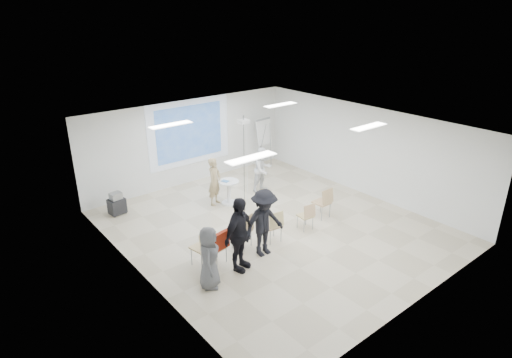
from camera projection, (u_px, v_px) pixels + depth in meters
floor at (273, 228)px, 12.42m from camera, size 8.00×9.00×0.10m
ceiling at (275, 125)px, 11.26m from camera, size 8.00×9.00×0.10m
wall_back at (189, 142)px, 15.11m from camera, size 8.00×0.10×3.00m
wall_left at (137, 222)px, 9.47m from camera, size 0.10×9.00×3.00m
wall_right at (366, 150)px, 14.21m from camera, size 0.10×9.00×3.00m
projection_halo at (190, 132)px, 14.94m from camera, size 3.20×0.01×2.30m
projection_image at (190, 132)px, 14.92m from camera, size 2.60×0.01×1.90m
pedestal_table at (229, 191)px, 13.70m from camera, size 0.85×0.85×0.82m
player_left at (214, 178)px, 13.53m from camera, size 0.78×0.69×1.77m
player_right at (263, 167)px, 14.53m from camera, size 0.88×0.73×1.72m
controller_left at (214, 167)px, 13.71m from camera, size 0.09×0.12×0.04m
controller_right at (254, 158)px, 14.49m from camera, size 0.05×0.12×0.04m
chair_far_left at (204, 245)px, 10.34m from camera, size 0.53×0.56×0.98m
chair_left_mid at (219, 245)px, 10.46m from camera, size 0.48×0.50×0.87m
chair_left_inner at (244, 229)px, 11.12m from camera, size 0.59×0.61×0.96m
chair_center at (274, 224)px, 11.42m from camera, size 0.49×0.52×0.93m
chair_right_inner at (307, 214)px, 12.07m from camera, size 0.43×0.46×0.83m
chair_right_far at (324, 201)px, 12.72m from camera, size 0.46×0.50×0.97m
red_jacket at (221, 241)px, 10.27m from camera, size 0.48×0.18×0.45m
laptop at (241, 230)px, 11.19m from camera, size 0.42×0.37×0.03m
audience_left at (239, 230)px, 10.03m from camera, size 1.44×1.16×2.16m
audience_mid at (264, 219)px, 10.68m from camera, size 1.33×0.75×2.04m
audience_outer at (209, 254)px, 9.48m from camera, size 0.93×0.97×1.67m
flipchart_easel at (264, 132)px, 16.45m from camera, size 0.85×0.65×1.97m
av_cart at (117, 204)px, 13.07m from camera, size 0.52×0.44×0.70m
ceiling_projector at (244, 126)px, 12.53m from camera, size 0.30×0.25×3.00m
fluor_panel_nw at (171, 125)px, 11.56m from camera, size 1.20×0.30×0.02m
fluor_panel_ne at (280, 105)px, 13.90m from camera, size 1.20×0.30×0.02m
fluor_panel_sw at (251, 158)px, 9.04m from camera, size 1.20×0.30×0.02m
fluor_panel_se at (369, 127)px, 11.38m from camera, size 1.20×0.30×0.02m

